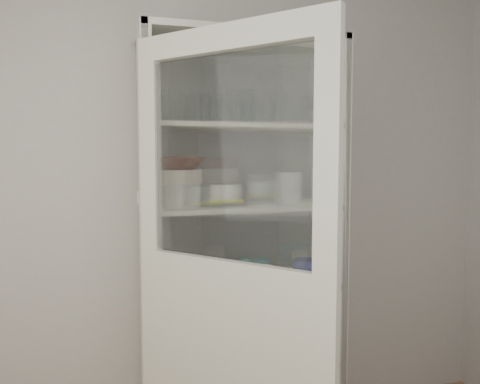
{
  "coord_description": "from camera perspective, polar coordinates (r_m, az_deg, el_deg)",
  "views": [
    {
      "loc": [
        -0.43,
        -1.02,
        1.5
      ],
      "look_at": [
        0.2,
        1.27,
        1.32
      ],
      "focal_mm": 35.0,
      "sensor_mm": 36.0,
      "label": 1
    }
  ],
  "objects": [
    {
      "name": "teal_jar",
      "position": [
        2.5,
        0.64,
        -9.37
      ],
      "size": [
        0.08,
        0.08,
        0.1
      ],
      "color": "teal",
      "rests_on": "shelf_mugs"
    },
    {
      "name": "plate_stack_back",
      "position": [
        2.46,
        -10.14,
        -0.56
      ],
      "size": [
        0.2,
        0.2,
        0.07
      ],
      "primitive_type": "cylinder",
      "color": "silver",
      "rests_on": "shelf_plates"
    },
    {
      "name": "goblet_3",
      "position": [
        2.62,
        8.24,
        9.77
      ],
      "size": [
        0.08,
        0.08,
        0.18
      ],
      "primitive_type": null,
      "color": "silver",
      "rests_on": "shelf_glass"
    },
    {
      "name": "cupboard_door",
      "position": [
        1.9,
        -1.4,
        -15.06
      ],
      "size": [
        0.63,
        0.7,
        2.0
      ],
      "rotation": [
        0.0,
        0.0,
        -0.85
      ],
      "color": "silver",
      "rests_on": "floor"
    },
    {
      "name": "pantry_cabinet",
      "position": [
        2.51,
        -0.38,
        -8.63
      ],
      "size": [
        1.0,
        0.45,
        2.1
      ],
      "color": "silver",
      "rests_on": "floor"
    },
    {
      "name": "tumbler_4",
      "position": [
        2.3,
        1.19,
        10.19
      ],
      "size": [
        0.09,
        0.09,
        0.15
      ],
      "primitive_type": "cylinder",
      "rotation": [
        0.0,
        0.0,
        -0.18
      ],
      "color": "silver",
      "rests_on": "shelf_glass"
    },
    {
      "name": "cream_dish",
      "position": [
        2.55,
        -4.21,
        -18.92
      ],
      "size": [
        0.28,
        0.28,
        0.07
      ],
      "primitive_type": "imported",
      "rotation": [
        0.0,
        0.0,
        -0.27
      ],
      "color": "#F8E3C7",
      "rests_on": "shelf_bot"
    },
    {
      "name": "grey_bowl_stack",
      "position": [
        2.51,
        5.83,
        0.61
      ],
      "size": [
        0.14,
        0.14,
        0.16
      ],
      "primitive_type": "cylinder",
      "color": "silver",
      "rests_on": "shelf_plates"
    },
    {
      "name": "tumbler_9",
      "position": [
        2.36,
        -0.28,
        10.06
      ],
      "size": [
        0.1,
        0.1,
        0.15
      ],
      "primitive_type": "cylinder",
      "rotation": [
        0.0,
        0.0,
        0.35
      ],
      "color": "silver",
      "rests_on": "shelf_glass"
    },
    {
      "name": "goblet_2",
      "position": [
        2.5,
        2.0,
        9.71
      ],
      "size": [
        0.07,
        0.07,
        0.15
      ],
      "primitive_type": null,
      "color": "silver",
      "rests_on": "shelf_glass"
    },
    {
      "name": "wall_back",
      "position": [
        2.57,
        -5.64,
        -0.22
      ],
      "size": [
        3.6,
        0.02,
        2.6
      ],
      "primitive_type": "cube",
      "color": "silver",
      "rests_on": "ground"
    },
    {
      "name": "plate_stack_front",
      "position": [
        2.28,
        -7.37,
        -0.38
      ],
      "size": [
        0.21,
        0.21,
        0.11
      ],
      "primitive_type": "cylinder",
      "color": "silver",
      "rests_on": "shelf_plates"
    },
    {
      "name": "tumbler_10",
      "position": [
        2.41,
        0.82,
        9.83
      ],
      "size": [
        0.09,
        0.09,
        0.15
      ],
      "primitive_type": "cylinder",
      "rotation": [
        0.0,
        0.0,
        0.29
      ],
      "color": "silver",
      "rests_on": "shelf_glass"
    },
    {
      "name": "mug_white",
      "position": [
        2.4,
        2.97,
        -10.07
      ],
      "size": [
        0.12,
        0.12,
        0.09
      ],
      "primitive_type": "imported",
      "rotation": [
        0.0,
        0.0,
        -0.24
      ],
      "color": "silver",
      "rests_on": "shelf_mugs"
    },
    {
      "name": "tin_box",
      "position": [
        2.69,
        6.51,
        -17.76
      ],
      "size": [
        0.24,
        0.19,
        0.06
      ],
      "primitive_type": "cube",
      "rotation": [
        0.0,
        0.0,
        -0.2
      ],
      "color": "#9A9A9A",
      "rests_on": "shelf_bot"
    },
    {
      "name": "terracotta_bowl",
      "position": [
        2.27,
        -7.4,
        3.51
      ],
      "size": [
        0.27,
        0.27,
        0.06
      ],
      "primitive_type": "imported",
      "rotation": [
        0.0,
        0.0,
        -0.06
      ],
      "color": "#512118",
      "rests_on": "cream_bowl"
    },
    {
      "name": "white_canister",
      "position": [
        2.41,
        -8.62,
        -9.63
      ],
      "size": [
        0.14,
        0.14,
        0.13
      ],
      "primitive_type": "cylinder",
      "rotation": [
        0.0,
        0.0,
        -0.36
      ],
      "color": "silver",
      "rests_on": "shelf_mugs"
    },
    {
      "name": "goblet_1",
      "position": [
        2.46,
        -1.88,
        10.02
      ],
      "size": [
        0.08,
        0.08,
        0.17
      ],
      "primitive_type": null,
      "color": "silver",
      "rests_on": "shelf_glass"
    },
    {
      "name": "tumbler_5",
      "position": [
        2.31,
        3.5,
        9.82
      ],
      "size": [
        0.08,
        0.08,
        0.13
      ],
      "primitive_type": "cylinder",
      "rotation": [
        0.0,
        0.0,
        0.43
      ],
      "color": "silver",
      "rests_on": "shelf_glass"
    },
    {
      "name": "goblet_0",
      "position": [
        2.45,
        -10.24,
        10.02
      ],
      "size": [
        0.08,
        0.08,
        0.17
      ],
      "primitive_type": null,
      "color": "silver",
      "rests_on": "shelf_glass"
    },
    {
      "name": "white_ramekin",
      "position": [
        2.35,
        -1.78,
        0.09
      ],
      "size": [
        0.18,
        0.18,
        0.07
      ],
      "primitive_type": "cylinder",
      "rotation": [
        0.0,
        0.0,
        -0.07
      ],
      "color": "silver",
      "rests_on": "yellow_trivet"
    },
    {
      "name": "tumbler_2",
      "position": [
        2.26,
        0.67,
        10.27
      ],
      "size": [
        0.09,
        0.09,
        0.15
      ],
      "primitive_type": "cylinder",
      "rotation": [
        0.0,
        0.0,
        -0.15
      ],
      "color": "silver",
      "rests_on": "shelf_glass"
    },
    {
      "name": "tumbler_6",
      "position": [
        2.42,
        10.36,
        9.62
      ],
      "size": [
        0.09,
        0.09,
        0.14
      ],
      "primitive_type": "cylinder",
      "rotation": [
        0.0,
        0.0,
        -0.38
      ],
      "color": "silver",
      "rests_on": "shelf_glass"
    },
    {
      "name": "tumbler_7",
      "position": [
        2.33,
        -9.98,
        9.77
      ],
      "size": [
        0.08,
        0.08,
        0.13
      ],
      "primitive_type": "cylinder",
      "rotation": [
        0.0,
        0.0,
        0.33
      ],
      "color": "silver",
      "rests_on": "shelf_glass"
    },
    {
      "name": "tumbler_1",
      "position": [
        2.2,
        -2.98,
        10.08
      ],
      "size": [
        0.08,
        0.08,
        0.13
      ],
      "primitive_type": "cylinder",
      "rotation": [
        0.0,
        0.0,
        0.34
      ],
      "color": "silver",
      "rests_on": "shelf_glass"
    },
    {
      "name": "tumbler_8",
      "position": [
        2.36,
        -4.01,
        9.92
      ],
      "size": [
        0.09,
        0.09,
        0.14
      ],
      "primitive_type": "cylinder",
      "rotation": [
        0.0,
        0.0,
        -0.28
      ],
      "color": "silver",
      "rests_on": "shelf_glass"
    },
    {
      "name": "tumbler_3",
      "position": [
        2.27,
        0.01,
        10.26
      ],
      "size": [
        0.08,
        0.08,
        0.15
      ],
      "primitive_type": "cylinder",
      "rotation": [
        0.0,
        0.0,
        0.06
      ],
      "color": "silver",
      "rests_on": "shelf_glass"
    },
    {
      "name": "glass_platter",
      "position": [
        2.36,
        -1.78,
        -1.31
      ],
      "size": [
        0.36,
        0.36,
        0.02
      ],
      "primitive_type": "cylinder",
      "rotation": [
        0.0,
        0.0,
        0.01
      ],
      "color": "silver",
      "rests_on": "shelf_plates"
    },
    {
      "name": "measuring_cups",
      "position": [
        2.35,
        -4.29,
        -11.06
      ],
      "size": [
        0.09,
        0.09,
        0.04
      ],
      "primitive_type": "cylinder",
      "color": "silver",
      "rests_on": "shelf_mugs"
    },
    {
      "name": "yellow_trivet",
      "position": [
        2.36,
        -1.78,
        -0.93
      ],
      "size": [
        0.19,
        0.19,
        0.01
      ],
      "primitive_type": "cube",
      "rotation": [
        0.0,
        0.0,
        -0.18
      ],
      "color": "yellow",
      "rests_on": "glass_platter"
    },
    {
      "name": "mug_blue",
      "position": [
        2.49,
        8.02,
        -9.37
      ],
      "size": [
        0.15,
        0.15,
        0.11
      ],
      "primitive_type": "imported",
      "rotation": [
        0.0,
        0.0,
        -0.12
      ],
      "color": "navy",
      "rests_on": "shelf_mugs"
    },
    {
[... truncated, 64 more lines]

